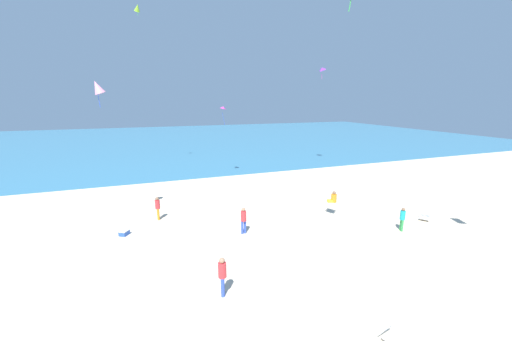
# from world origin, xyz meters

# --- Properties ---
(ground_plane) EXTENTS (120.00, 120.00, 0.00)m
(ground_plane) POSITION_xyz_m (0.00, 10.00, 0.00)
(ground_plane) COLOR beige
(ocean_water) EXTENTS (120.00, 60.00, 0.05)m
(ocean_water) POSITION_xyz_m (0.00, 52.57, 0.03)
(ocean_water) COLOR teal
(ocean_water) RESTS_ON ground_plane
(beach_chair_far_left) EXTENTS (0.84, 0.83, 0.55)m
(beach_chair_far_left) POSITION_xyz_m (10.80, 7.79, 0.24)
(beach_chair_far_left) COLOR white
(beach_chair_far_left) RESTS_ON ground_plane
(beach_chair_mid_beach) EXTENTS (0.61, 0.70, 0.54)m
(beach_chair_mid_beach) POSITION_xyz_m (1.56, 1.05, 0.24)
(beach_chair_mid_beach) COLOR white
(beach_chair_mid_beach) RESTS_ON ground_plane
(cooler_box) EXTENTS (0.60, 0.62, 0.29)m
(cooler_box) POSITION_xyz_m (-6.58, 11.89, 0.14)
(cooler_box) COLOR #2D56B7
(cooler_box) RESTS_ON ground_plane
(person_0) EXTENTS (0.31, 0.31, 1.46)m
(person_0) POSITION_xyz_m (-4.71, 13.54, 0.84)
(person_0) COLOR orange
(person_0) RESTS_ON ground_plane
(person_1) EXTENTS (0.72, 0.51, 0.83)m
(person_1) POSITION_xyz_m (7.39, 12.54, 0.31)
(person_1) COLOR orange
(person_1) RESTS_ON ground_plane
(person_2) EXTENTS (0.36, 0.36, 1.56)m
(person_2) POSITION_xyz_m (-2.73, 4.99, 0.90)
(person_2) COLOR blue
(person_2) RESTS_ON ground_plane
(person_3) EXTENTS (0.35, 0.35, 1.38)m
(person_3) POSITION_xyz_m (8.18, 7.07, 0.80)
(person_3) COLOR green
(person_3) RESTS_ON ground_plane
(person_4) EXTENTS (0.33, 0.33, 1.52)m
(person_4) POSITION_xyz_m (-0.34, 9.83, 0.87)
(person_4) COLOR blue
(person_4) RESTS_ON ground_plane
(kite_lime) EXTENTS (0.76, 0.92, 1.08)m
(kite_lime) POSITION_xyz_m (-4.90, 28.36, 15.86)
(kite_lime) COLOR #99DB33
(kite_magenta) EXTENTS (0.50, 0.65, 1.74)m
(kite_magenta) POSITION_xyz_m (1.81, 22.37, 6.57)
(kite_magenta) COLOR #DB3DA8
(kite_pink) EXTENTS (0.77, 0.59, 1.49)m
(kite_pink) POSITION_xyz_m (-7.29, 13.81, 7.92)
(kite_pink) COLOR pink
(kite_purple) EXTENTS (0.70, 0.85, 1.32)m
(kite_purple) POSITION_xyz_m (12.87, 23.66, 10.46)
(kite_purple) COLOR purple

